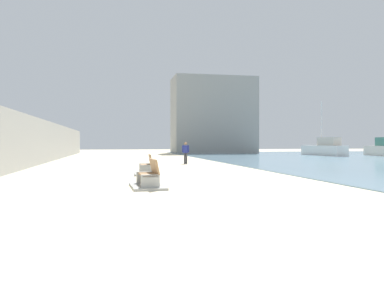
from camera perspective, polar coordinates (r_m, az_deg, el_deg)
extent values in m
plane|color=beige|center=(27.75, -7.03, -2.98)|extent=(120.00, 120.00, 0.00)
cube|color=#9E9E99|center=(28.15, -22.44, 0.33)|extent=(0.80, 64.00, 3.22)
cube|color=#9E9E99|center=(12.74, -6.16, -5.62)|extent=(0.61, 0.22, 0.50)
cube|color=#9E9E99|center=(14.12, -6.91, -5.05)|extent=(0.61, 0.22, 0.50)
cube|color=#997047|center=(13.41, -6.56, -4.45)|extent=(0.56, 1.62, 0.06)
cube|color=#997047|center=(13.42, -5.58, -3.25)|extent=(0.23, 1.61, 0.50)
cube|color=#9E9E99|center=(13.45, -6.56, -6.20)|extent=(1.18, 2.14, 0.08)
cube|color=#9E9E99|center=(18.26, -6.74, -3.85)|extent=(0.61, 0.23, 0.50)
cube|color=#9E9E99|center=(19.66, -6.87, -3.57)|extent=(0.61, 0.23, 0.50)
cube|color=#997047|center=(18.94, -6.81, -3.09)|extent=(0.58, 1.62, 0.06)
cube|color=#997047|center=(18.94, -6.11, -2.25)|extent=(0.24, 1.61, 0.50)
cube|color=#9E9E99|center=(18.97, -6.81, -4.33)|extent=(1.20, 2.15, 0.08)
cylinder|color=#333338|center=(28.14, -1.07, -2.13)|extent=(0.12, 0.12, 0.79)
cylinder|color=#333338|center=(28.11, -0.82, -2.13)|extent=(0.12, 0.12, 0.79)
cube|color=navy|center=(28.10, -0.95, -0.76)|extent=(0.37, 0.30, 0.56)
sphere|color=#936B4C|center=(28.10, -0.95, 0.09)|extent=(0.21, 0.21, 0.21)
cylinder|color=navy|center=(28.16, -1.38, -0.70)|extent=(0.09, 0.09, 0.50)
cylinder|color=navy|center=(28.05, -0.51, -0.71)|extent=(0.09, 0.09, 0.50)
cube|color=white|center=(48.42, 18.70, -0.89)|extent=(1.76, 7.74, 1.17)
cube|color=beige|center=(47.44, 19.44, 0.37)|extent=(1.15, 3.42, 0.95)
cylinder|color=silver|center=(48.79, 18.46, 2.88)|extent=(0.12, 0.12, 5.23)
cube|color=beige|center=(50.08, 26.17, -0.89)|extent=(2.87, 5.45, 1.13)
cube|color=gray|center=(57.59, 3.16, 4.19)|extent=(12.00, 6.00, 11.10)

